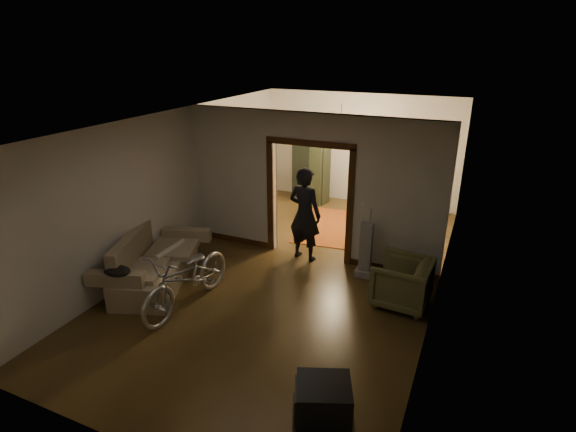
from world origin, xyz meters
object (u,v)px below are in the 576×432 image
Objects in this scene: sofa at (155,258)px; armchair at (402,282)px; locker at (311,169)px; desk at (396,202)px; person at (305,214)px; bicycle at (187,278)px.

armchair is at bearing -5.39° from sofa.
locker is 2.34m from desk.
locker is at bearing 60.26° from sofa.
person is (2.01, 1.93, 0.45)m from sofa.
bicycle reaches higher than sofa.
sofa is 5.22m from locker.
bicycle is 5.75m from desk.
bicycle is at bearing -104.71° from desk.
desk is at bearing 71.85° from bicycle.
person is 3.24m from desk.
armchair is at bearing -40.44° from locker.
bicycle is 3.40m from armchair.
locker is (0.91, 5.13, 0.41)m from sofa.
sofa is at bearing 53.67° from person.
person reaches higher than locker.
locker reaches higher than desk.
bicycle is at bearing 75.95° from person.
desk is (3.18, 4.90, -0.10)m from sofa.
desk is at bearing 6.45° from locker.
person reaches higher than armchair.
person is (1.04, 2.34, 0.40)m from bicycle.
armchair reaches higher than desk.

